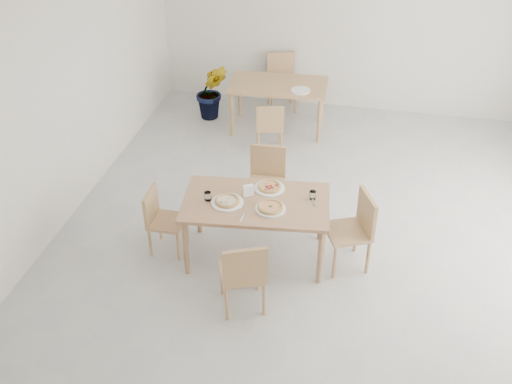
% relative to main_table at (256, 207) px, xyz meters
% --- Properties ---
extents(main_table, '(1.66, 1.06, 0.75)m').
position_rel_main_table_xyz_m(main_table, '(0.00, 0.00, 0.00)').
color(main_table, tan).
rests_on(main_table, ground).
extents(chair_south, '(0.57, 0.57, 0.88)m').
position_rel_main_table_xyz_m(chair_south, '(0.06, -0.87, -0.16)').
color(chair_south, tan).
rests_on(chair_south, ground).
extents(chair_north, '(0.45, 0.45, 0.88)m').
position_rel_main_table_xyz_m(chair_north, '(-0.06, 0.87, -0.16)').
color(chair_north, tan).
rests_on(chair_north, ground).
extents(chair_west, '(0.39, 0.39, 0.78)m').
position_rel_main_table_xyz_m(chair_west, '(-1.07, -0.10, -0.22)').
color(chair_west, tan).
rests_on(chair_west, ground).
extents(chair_east, '(0.59, 0.59, 0.90)m').
position_rel_main_table_xyz_m(chair_east, '(1.08, 0.09, -0.15)').
color(chair_east, tan).
rests_on(chair_east, ground).
extents(plate_margherita, '(0.32, 0.32, 0.02)m').
position_rel_main_table_xyz_m(plate_margherita, '(0.18, -0.11, 0.09)').
color(plate_margherita, white).
rests_on(plate_margherita, main_table).
extents(plate_mushroom, '(0.35, 0.35, 0.02)m').
position_rel_main_table_xyz_m(plate_mushroom, '(-0.29, -0.10, 0.09)').
color(plate_mushroom, white).
rests_on(plate_mushroom, main_table).
extents(plate_pepperoni, '(0.34, 0.34, 0.02)m').
position_rel_main_table_xyz_m(plate_pepperoni, '(0.10, 0.27, 0.09)').
color(plate_pepperoni, white).
rests_on(plate_pepperoni, main_table).
extents(pizza_margherita, '(0.33, 0.33, 0.03)m').
position_rel_main_table_xyz_m(pizza_margherita, '(0.18, -0.11, 0.11)').
color(pizza_margherita, '#E9BD6D').
rests_on(pizza_margherita, plate_margherita).
extents(pizza_mushroom, '(0.34, 0.34, 0.03)m').
position_rel_main_table_xyz_m(pizza_mushroom, '(-0.29, -0.10, 0.11)').
color(pizza_mushroom, '#E9BD6D').
rests_on(pizza_mushroom, plate_mushroom).
extents(pizza_pepperoni, '(0.34, 0.34, 0.03)m').
position_rel_main_table_xyz_m(pizza_pepperoni, '(0.10, 0.27, 0.11)').
color(pizza_pepperoni, '#E9BD6D').
rests_on(pizza_pepperoni, plate_pepperoni).
extents(tumbler_a, '(0.07, 0.07, 0.10)m').
position_rel_main_table_xyz_m(tumbler_a, '(-0.51, -0.08, 0.13)').
color(tumbler_a, white).
rests_on(tumbler_a, main_table).
extents(tumbler_b, '(0.07, 0.07, 0.10)m').
position_rel_main_table_xyz_m(tumbler_b, '(0.59, 0.18, 0.13)').
color(tumbler_b, white).
rests_on(tumbler_b, main_table).
extents(napkin_holder, '(0.14, 0.12, 0.14)m').
position_rel_main_table_xyz_m(napkin_holder, '(-0.10, 0.08, 0.14)').
color(napkin_holder, silver).
rests_on(napkin_holder, main_table).
extents(fork_a, '(0.03, 0.17, 0.01)m').
position_rel_main_table_xyz_m(fork_a, '(-0.08, -0.31, 0.08)').
color(fork_a, silver).
rests_on(fork_a, main_table).
extents(fork_b, '(0.06, 0.16, 0.01)m').
position_rel_main_table_xyz_m(fork_b, '(0.61, 0.09, 0.08)').
color(fork_b, silver).
rests_on(fork_b, main_table).
extents(second_table, '(1.50, 0.91, 0.75)m').
position_rel_main_table_xyz_m(second_table, '(-0.32, 3.09, -0.01)').
color(second_table, tan).
rests_on(second_table, ground).
extents(chair_back_s, '(0.47, 0.47, 0.78)m').
position_rel_main_table_xyz_m(chair_back_s, '(-0.30, 2.33, -0.22)').
color(chair_back_s, tan).
rests_on(chair_back_s, ground).
extents(chair_back_n, '(0.57, 0.57, 0.90)m').
position_rel_main_table_xyz_m(chair_back_n, '(-0.40, 3.87, -0.15)').
color(chair_back_n, tan).
rests_on(chair_back_n, ground).
extents(plate_empty, '(0.28, 0.28, 0.02)m').
position_rel_main_table_xyz_m(plate_empty, '(0.05, 2.91, 0.09)').
color(plate_empty, white).
rests_on(plate_empty, second_table).
extents(potted_plant, '(0.60, 0.54, 0.91)m').
position_rel_main_table_xyz_m(potted_plant, '(-1.41, 3.24, -0.22)').
color(potted_plant, '#2C641E').
rests_on(potted_plant, ground).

